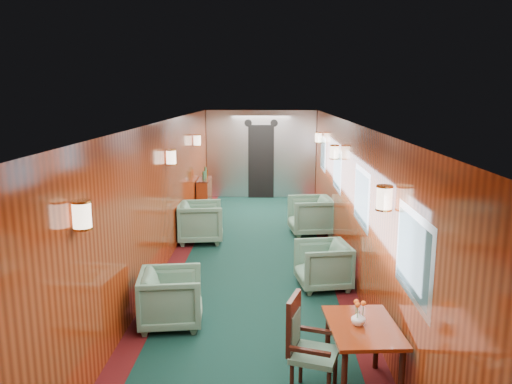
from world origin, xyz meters
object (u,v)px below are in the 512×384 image
credenza (205,195)px  dining_table (363,336)px  armchair_left_near (171,298)px  armchair_right_near (323,265)px  armchair_left_far (200,222)px  armchair_right_far (311,216)px  side_chair (305,342)px

credenza → dining_table: bearing=-71.5°
credenza → armchair_left_near: (0.36, -6.02, -0.07)m
armchair_right_near → credenza: bearing=-163.1°
armchair_left_far → armchair_right_far: size_ratio=1.01×
dining_table → armchair_right_far: 5.50m
side_chair → armchair_left_far: (-1.68, 4.97, -0.14)m
side_chair → armchair_right_near: bearing=97.9°
armchair_left_near → credenza: bearing=-4.2°
armchair_right_near → armchair_right_far: 2.86m
side_chair → armchair_right_far: bearing=102.3°
side_chair → armchair_right_far: (0.50, 5.55, -0.14)m
dining_table → armchair_left_near: armchair_left_near is taller
dining_table → credenza: size_ratio=0.87×
credenza → side_chair: bearing=-75.5°
credenza → armchair_right_far: (2.42, -1.88, -0.03)m
dining_table → armchair_left_near: 2.52m
credenza → armchair_left_near: size_ratio=1.43×
side_chair → armchair_left_near: bearing=155.2°
dining_table → armchair_right_far: armchair_right_far is taller
side_chair → armchair_left_near: (-1.56, 1.41, -0.18)m
dining_table → side_chair: (-0.55, -0.05, -0.04)m
credenza → armchair_right_near: size_ratio=1.45×
side_chair → dining_table: bearing=23.1°
armchair_left_near → armchair_right_far: 4.62m
side_chair → armchair_left_far: side_chair is taller
armchair_left_far → armchair_right_near: bearing=-144.5°
armchair_left_near → armchair_right_near: 2.38m
credenza → armchair_right_near: bearing=-63.4°
side_chair → armchair_left_near: size_ratio=1.28×
armchair_left_near → armchair_right_far: armchair_right_far is taller
dining_table → side_chair: size_ratio=0.97×
credenza → armchair_right_far: bearing=-37.9°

